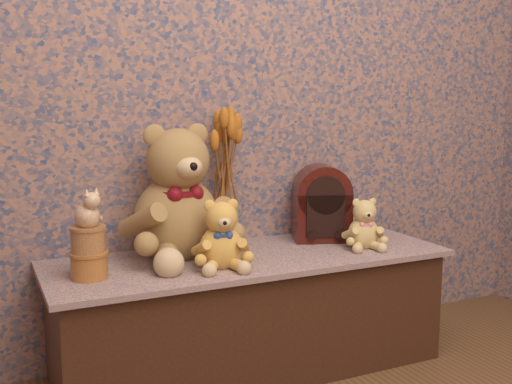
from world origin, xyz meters
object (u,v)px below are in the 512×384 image
at_px(teddy_small, 364,221).
at_px(cathedral_radio, 322,203).
at_px(teddy_medium, 221,231).
at_px(cat_figurine, 87,207).
at_px(teddy_large, 176,186).
at_px(biscuit_tin_lower, 89,266).
at_px(ceramic_vase, 224,225).

height_order(teddy_small, cathedral_radio, cathedral_radio).
bearing_deg(teddy_medium, cat_figurine, -174.81).
relative_size(teddy_large, cat_figurine, 4.00).
distance_m(teddy_large, teddy_medium, 0.25).
bearing_deg(cat_figurine, cathedral_radio, -12.97).
distance_m(teddy_medium, biscuit_tin_lower, 0.44).
bearing_deg(ceramic_vase, cat_figurine, -161.10).
height_order(teddy_large, cat_figurine, teddy_large).
xyz_separation_m(teddy_large, biscuit_tin_lower, (-0.34, -0.14, -0.21)).
distance_m(teddy_large, teddy_small, 0.72).
xyz_separation_m(ceramic_vase, cat_figurine, (-0.54, -0.18, 0.14)).
bearing_deg(cathedral_radio, biscuit_tin_lower, -151.05).
xyz_separation_m(teddy_large, cathedral_radio, (0.61, 0.00, -0.10)).
bearing_deg(teddy_large, cathedral_radio, -4.62).
relative_size(teddy_medium, biscuit_tin_lower, 2.17).
distance_m(teddy_medium, ceramic_vase, 0.26).
bearing_deg(cat_figurine, ceramic_vase, -2.99).
height_order(teddy_medium, cathedral_radio, cathedral_radio).
height_order(cathedral_radio, ceramic_vase, cathedral_radio).
relative_size(teddy_large, biscuit_tin_lower, 4.46).
height_order(teddy_medium, ceramic_vase, teddy_medium).
bearing_deg(cathedral_radio, teddy_large, -159.69).
bearing_deg(cat_figurine, biscuit_tin_lower, 0.00).
height_order(teddy_large, teddy_small, teddy_large).
bearing_deg(cat_figurine, teddy_small, -23.54).
distance_m(cathedral_radio, biscuit_tin_lower, 0.96).
bearing_deg(biscuit_tin_lower, teddy_large, 23.35).
xyz_separation_m(teddy_large, teddy_small, (0.69, -0.17, -0.15)).
bearing_deg(cathedral_radio, teddy_small, -45.98).
bearing_deg(biscuit_tin_lower, teddy_medium, -6.76).
xyz_separation_m(cathedral_radio, cat_figurine, (-0.94, -0.15, 0.08)).
relative_size(teddy_small, biscuit_tin_lower, 1.79).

